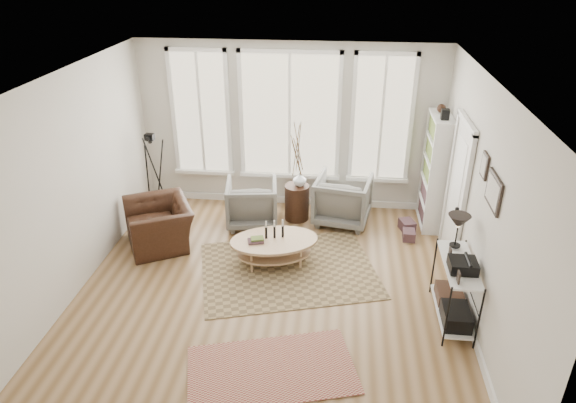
# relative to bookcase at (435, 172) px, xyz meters

# --- Properties ---
(room) EXTENTS (5.50, 5.54, 2.90)m
(room) POSITION_rel_bookcase_xyz_m (-2.42, -2.20, 0.47)
(room) COLOR #97754F
(room) RESTS_ON ground
(bay_window) EXTENTS (4.14, 0.12, 2.24)m
(bay_window) POSITION_rel_bookcase_xyz_m (-2.44, 0.49, 0.65)
(bay_window) COLOR tan
(bay_window) RESTS_ON ground
(door) EXTENTS (0.09, 1.06, 2.22)m
(door) POSITION_rel_bookcase_xyz_m (0.13, -1.08, 0.17)
(door) COLOR white
(door) RESTS_ON ground
(bookcase) EXTENTS (0.31, 0.85, 2.06)m
(bookcase) POSITION_rel_bookcase_xyz_m (0.00, 0.00, 0.00)
(bookcase) COLOR white
(bookcase) RESTS_ON ground
(low_shelf) EXTENTS (0.38, 1.08, 1.30)m
(low_shelf) POSITION_rel_bookcase_xyz_m (-0.06, -2.52, -0.44)
(low_shelf) COLOR white
(low_shelf) RESTS_ON ground
(wall_art) EXTENTS (0.04, 0.88, 0.44)m
(wall_art) POSITION_rel_bookcase_xyz_m (0.14, -2.49, 0.92)
(wall_art) COLOR black
(wall_art) RESTS_ON ground
(rug_main) EXTENTS (2.90, 2.48, 0.01)m
(rug_main) POSITION_rel_bookcase_xyz_m (-2.23, -1.67, -0.95)
(rug_main) COLOR brown
(rug_main) RESTS_ON ground
(rug_runner) EXTENTS (2.06, 1.50, 0.01)m
(rug_runner) POSITION_rel_bookcase_xyz_m (-2.20, -3.66, -0.94)
(rug_runner) COLOR maroon
(rug_runner) RESTS_ON ground
(coffee_table) EXTENTS (1.46, 1.13, 0.59)m
(coffee_table) POSITION_rel_bookcase_xyz_m (-2.46, -1.51, -0.64)
(coffee_table) COLOR tan
(coffee_table) RESTS_ON ground
(armchair_left) EXTENTS (0.95, 0.97, 0.78)m
(armchair_left) POSITION_rel_bookcase_xyz_m (-2.99, -0.33, -0.57)
(armchair_left) COLOR slate
(armchair_left) RESTS_ON ground
(armchair_right) EXTENTS (1.03, 1.05, 0.83)m
(armchair_right) POSITION_rel_bookcase_xyz_m (-1.47, -0.10, -0.54)
(armchair_right) COLOR slate
(armchair_right) RESTS_ON ground
(side_table) EXTENTS (0.42, 0.42, 1.75)m
(side_table) POSITION_rel_bookcase_xyz_m (-2.25, -0.08, -0.11)
(side_table) COLOR #341D12
(side_table) RESTS_ON ground
(vase) EXTENTS (0.22, 0.22, 0.23)m
(vase) POSITION_rel_bookcase_xyz_m (-2.21, -0.06, -0.22)
(vase) COLOR silver
(vase) RESTS_ON side_table
(accent_chair) EXTENTS (1.39, 1.34, 0.70)m
(accent_chair) POSITION_rel_bookcase_xyz_m (-4.32, -1.15, -0.61)
(accent_chair) COLOR #341D12
(accent_chair) RESTS_ON ground
(tripod_camera) EXTENTS (0.53, 0.53, 1.50)m
(tripod_camera) POSITION_rel_bookcase_xyz_m (-4.68, -0.21, -0.27)
(tripod_camera) COLOR black
(tripod_camera) RESTS_ON ground
(book_stack_near) EXTENTS (0.29, 0.32, 0.17)m
(book_stack_near) POSITION_rel_bookcase_xyz_m (-0.39, -0.29, -0.87)
(book_stack_near) COLOR brown
(book_stack_near) RESTS_ON ground
(book_stack_far) EXTENTS (0.20, 0.25, 0.16)m
(book_stack_far) POSITION_rel_bookcase_xyz_m (-0.39, -0.59, -0.88)
(book_stack_far) COLOR brown
(book_stack_far) RESTS_ON ground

